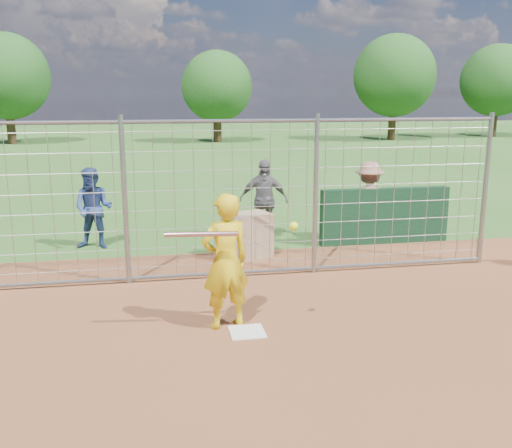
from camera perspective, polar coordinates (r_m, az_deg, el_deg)
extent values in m
plane|color=#2D591E|center=(7.40, -1.17, -10.20)|extent=(100.00, 100.00, 0.00)
cube|color=silver|center=(7.21, -0.90, -10.74)|extent=(0.43, 0.43, 0.02)
cube|color=#11381E|center=(11.49, 12.74, 0.80)|extent=(2.60, 0.20, 1.10)
imported|color=gold|center=(7.11, -3.07, -3.76)|extent=(0.72, 0.57, 1.73)
imported|color=navy|center=(11.22, -15.94, 1.50)|extent=(0.88, 0.76, 1.55)
imported|color=slate|center=(11.39, 0.76, 2.41)|extent=(1.01, 0.54, 1.64)
imported|color=#8C5D4C|center=(11.51, 11.20, 2.17)|extent=(1.05, 0.61, 1.61)
cube|color=tan|center=(10.30, -0.87, -1.14)|extent=(0.94, 0.80, 0.80)
cylinder|color=silver|center=(6.73, -5.50, -1.02)|extent=(0.86, 0.17, 0.06)
sphere|color=#DEFF1A|center=(6.69, 3.79, -0.21)|extent=(0.10, 0.10, 0.10)
cylinder|color=gray|center=(8.87, -12.98, 2.18)|extent=(0.08, 0.08, 2.60)
cylinder|color=gray|center=(9.23, 5.97, 2.86)|extent=(0.08, 0.08, 2.60)
cylinder|color=gray|center=(10.48, 21.94, 3.19)|extent=(0.08, 0.08, 2.60)
cylinder|color=gray|center=(8.79, -3.41, 10.28)|extent=(9.00, 0.05, 0.05)
cylinder|color=gray|center=(9.22, -3.21, -4.92)|extent=(9.00, 0.05, 0.05)
cube|color=gray|center=(8.93, -3.31, 2.24)|extent=(9.00, 0.02, 2.50)
cylinder|color=#3F2B19|center=(36.61, -23.34, 9.34)|extent=(0.50, 0.50, 2.52)
sphere|color=#26561E|center=(36.59, -23.71, 13.38)|extent=(4.90, 4.90, 4.90)
cylinder|color=#3F2B19|center=(35.00, -3.88, 9.94)|extent=(0.50, 0.50, 2.16)
sphere|color=#26561E|center=(34.95, -3.94, 13.58)|extent=(4.20, 4.20, 4.20)
cylinder|color=#3F2B19|center=(37.43, 13.46, 10.15)|extent=(0.50, 0.50, 2.59)
sphere|color=#26561E|center=(37.41, 13.68, 14.22)|extent=(5.04, 5.04, 5.04)
cylinder|color=#3F2B19|center=(42.56, 22.66, 9.72)|extent=(0.50, 0.50, 2.45)
sphere|color=#26561E|center=(42.54, 22.96, 13.09)|extent=(4.76, 4.76, 4.76)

